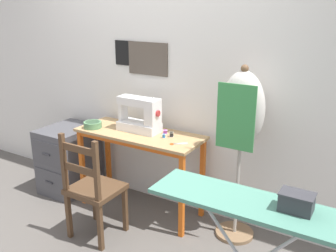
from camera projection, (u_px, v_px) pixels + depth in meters
ground_plane at (127, 220)px, 3.40m from camera, size 14.00×14.00×0.00m
wall_back at (157, 72)px, 3.43m from camera, size 10.00×0.07×2.55m
sewing_table at (139, 144)px, 3.37m from camera, size 1.17×0.46×0.77m
sewing_machine at (141, 116)px, 3.33m from camera, size 0.41×0.18×0.33m
fabric_bowl at (93, 125)px, 3.47m from camera, size 0.17×0.17×0.06m
scissors at (176, 144)px, 3.07m from camera, size 0.14×0.12×0.01m
thread_spool_near_machine at (165, 132)px, 3.31m from camera, size 0.04×0.04×0.03m
thread_spool_mid_table at (164, 136)px, 3.21m from camera, size 0.03×0.03×0.03m
thread_spool_far_edge at (172, 135)px, 3.23m from camera, size 0.04×0.04×0.04m
wooden_chair at (93, 189)px, 3.04m from camera, size 0.40×0.38×0.92m
filing_cabinet at (69, 159)px, 3.88m from camera, size 0.43×0.57×0.68m
dress_form at (242, 118)px, 2.86m from camera, size 0.35×0.32×1.45m
ironing_board at (251, 210)px, 2.06m from camera, size 1.15×0.33×0.84m
storage_box at (297, 202)px, 1.94m from camera, size 0.18×0.12×0.10m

